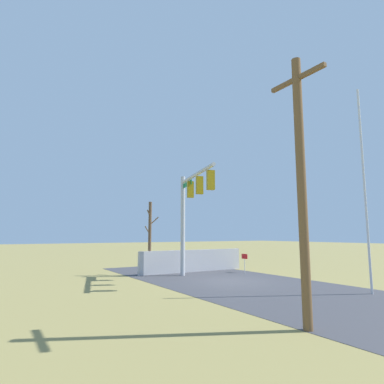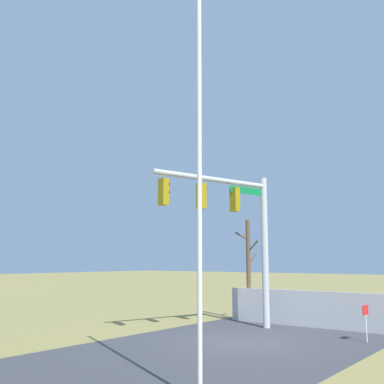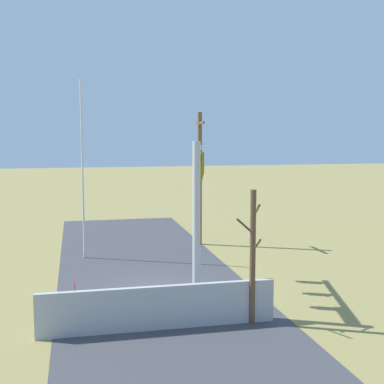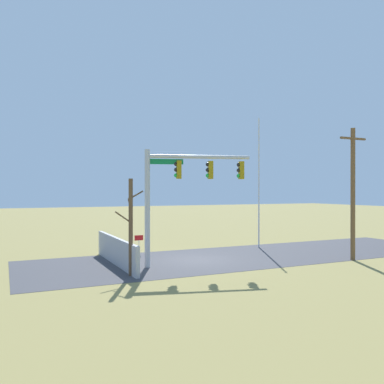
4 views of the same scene
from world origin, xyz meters
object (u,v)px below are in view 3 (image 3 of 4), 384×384
(signal_mast, at_px, (198,188))
(flagpole, at_px, (82,170))
(bare_tree, at_px, (253,256))
(open_sign, at_px, (75,289))
(utility_pole, at_px, (200,176))

(signal_mast, xyz_separation_m, flagpole, (-7.94, -4.19, 0.23))
(bare_tree, distance_m, open_sign, 6.46)
(flagpole, height_order, bare_tree, flagpole)
(open_sign, bearing_deg, bare_tree, 68.96)
(open_sign, bearing_deg, signal_mast, 98.83)
(signal_mast, height_order, open_sign, signal_mast)
(bare_tree, bearing_deg, utility_pole, 174.46)
(bare_tree, xyz_separation_m, open_sign, (-2.26, -5.87, -1.44))
(utility_pole, bearing_deg, flagpole, -73.51)
(signal_mast, distance_m, utility_pole, 10.20)
(utility_pole, xyz_separation_m, open_sign, (10.63, -7.13, -3.07))
(flagpole, bearing_deg, open_sign, -3.28)
(flagpole, relative_size, open_sign, 7.51)
(utility_pole, height_order, open_sign, utility_pole)
(flagpole, bearing_deg, bare_tree, 26.21)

